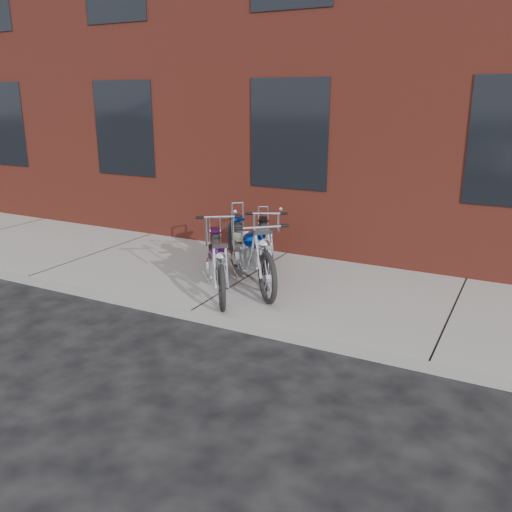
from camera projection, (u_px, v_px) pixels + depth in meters
The scene contains 6 objects.
ground at pixel (191, 321), 7.04m from camera, with size 120.00×120.00×0.00m, color black.
sidewalk at pixel (246, 282), 8.29m from camera, with size 22.00×3.00×0.15m, color #9E9993.
building_brick at pixel (377, 43), 12.70m from camera, with size 22.00×10.00×8.00m, color maroon.
chopper_purple at pixel (218, 264), 7.66m from camera, with size 1.30×1.82×1.20m.
chopper_blue at pixel (249, 253), 7.97m from camera, with size 1.76×1.85×1.06m.
chopper_third at pixel (265, 249), 8.37m from camera, with size 1.12×1.93×1.09m.
Camera 1 is at (3.75, -5.38, 2.82)m, focal length 38.00 mm.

